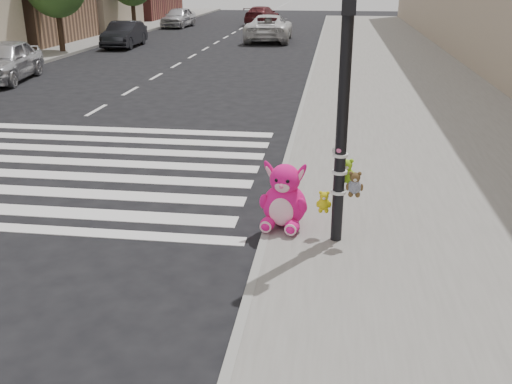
% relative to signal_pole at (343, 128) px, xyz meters
% --- Properties ---
extents(ground, '(120.00, 120.00, 0.00)m').
position_rel_signal_pole_xyz_m(ground, '(-2.62, -1.82, -1.83)').
color(ground, black).
rests_on(ground, ground).
extents(sidewalk_near, '(7.00, 80.00, 0.14)m').
position_rel_signal_pole_xyz_m(sidewalk_near, '(2.38, 8.18, -1.76)').
color(sidewalk_near, slate).
rests_on(sidewalk_near, ground).
extents(curb_edge, '(0.12, 80.00, 0.15)m').
position_rel_signal_pole_xyz_m(curb_edge, '(-1.07, 8.18, -1.76)').
color(curb_edge, gray).
rests_on(curb_edge, ground).
extents(crosswalk, '(11.00, 6.00, 0.01)m').
position_rel_signal_pole_xyz_m(crosswalk, '(-7.12, 3.38, -1.82)').
color(crosswalk, silver).
rests_on(crosswalk, ground).
extents(signal_pole, '(0.66, 0.50, 4.00)m').
position_rel_signal_pole_xyz_m(signal_pole, '(0.00, 0.00, 0.00)').
color(signal_pole, black).
rests_on(signal_pole, sidewalk_near).
extents(pink_bunny, '(0.75, 0.84, 1.06)m').
position_rel_signal_pole_xyz_m(pink_bunny, '(-0.82, 0.35, -1.26)').
color(pink_bunny, '#EC137F').
rests_on(pink_bunny, sidewalk_near).
extents(red_teddy, '(0.17, 0.14, 0.22)m').
position_rel_signal_pole_xyz_m(red_teddy, '(-0.82, 0.58, -1.58)').
color(red_teddy, '#AB3611').
rests_on(red_teddy, sidewalk_near).
extents(car_silver_far, '(2.44, 4.65, 1.51)m').
position_rel_signal_pole_xyz_m(car_silver_far, '(-12.42, 12.47, -1.07)').
color(car_silver_far, '#BBBBC0').
rests_on(car_silver_far, ground).
extents(car_dark_far, '(1.63, 4.23, 1.37)m').
position_rel_signal_pole_xyz_m(car_dark_far, '(-11.66, 23.30, -1.14)').
color(car_dark_far, black).
rests_on(car_dark_far, ground).
extents(car_white_near, '(2.73, 5.63, 1.54)m').
position_rel_signal_pole_xyz_m(car_white_near, '(-4.14, 27.38, -1.06)').
color(car_white_near, silver).
rests_on(car_white_near, ground).
extents(car_maroon_near, '(2.68, 5.00, 1.38)m').
position_rel_signal_pole_xyz_m(car_maroon_near, '(-6.12, 39.79, -1.14)').
color(car_maroon_near, '#57181D').
rests_on(car_maroon_near, ground).
extents(car_silver_deep, '(2.05, 4.39, 1.46)m').
position_rel_signal_pole_xyz_m(car_silver_deep, '(-11.98, 35.89, -1.10)').
color(car_silver_deep, silver).
rests_on(car_silver_deep, ground).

